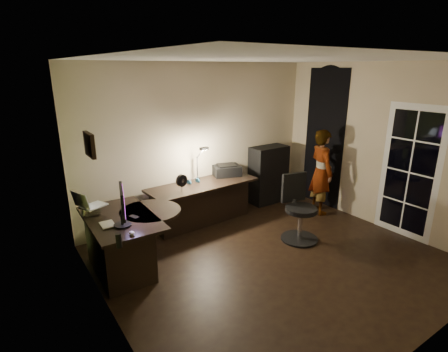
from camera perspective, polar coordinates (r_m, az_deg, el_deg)
floor at (r=5.13m, az=8.24°, el=-13.42°), size 4.50×4.00×0.01m
ceiling at (r=4.43m, az=9.81°, el=18.38°), size 4.50×4.00×0.01m
wall_back at (r=6.16m, az=-3.87°, el=5.53°), size 4.50×0.01×2.70m
wall_front at (r=3.51m, az=31.95°, el=-6.38°), size 4.50×0.01×2.70m
wall_left at (r=3.53m, az=-19.03°, el=-4.48°), size 0.01×4.00×2.70m
wall_right at (r=6.32m, az=24.14°, el=4.34°), size 0.01×4.00×2.70m
green_wall_overlay at (r=3.53m, az=-18.79°, el=-4.43°), size 0.00×4.00×2.70m
arched_doorway at (r=6.97m, az=16.05°, el=5.85°), size 0.01×0.90×2.60m
french_door at (r=6.12m, az=28.02°, el=0.51°), size 0.02×0.92×2.10m
framed_picture at (r=3.82m, az=-21.12°, el=4.77°), size 0.04×0.30×0.25m
desk_left at (r=4.87m, az=-16.18°, el=-10.59°), size 0.85×1.35×0.77m
desk_right at (r=6.05m, az=-3.40°, el=-4.49°), size 1.96×0.77×0.72m
cabinet at (r=7.00m, az=7.25°, el=0.24°), size 0.76×0.38×1.14m
laptop_stand at (r=4.90m, az=-20.88°, el=-5.24°), size 0.25×0.22×0.09m
laptop at (r=4.85m, az=-20.62°, el=-3.47°), size 0.42×0.41×0.22m
monitor at (r=4.38m, az=-16.40°, el=-5.68°), size 0.25×0.53×0.35m
mouse at (r=4.19m, az=-14.84°, el=-8.97°), size 0.07×0.10×0.03m
phone at (r=4.64m, az=-14.47°, el=-6.44°), size 0.11×0.15×0.01m
pen at (r=4.35m, az=-16.15°, el=-8.20°), size 0.01×0.13×0.01m
speaker at (r=3.91m, az=-16.81°, el=-10.06°), size 0.07×0.07×0.16m
notepad at (r=4.51m, az=-18.49°, el=-7.49°), size 0.17×0.23×0.01m
desk_fan at (r=5.52m, az=-6.95°, el=-1.24°), size 0.21×0.15×0.30m
headphones at (r=5.95m, az=-5.02°, el=-0.83°), size 0.22×0.14×0.10m
printer at (r=6.35m, az=0.42°, el=0.96°), size 0.57×0.51×0.21m
desk_lamp at (r=6.00m, az=-4.41°, el=2.29°), size 0.28×0.35×0.69m
office_chair at (r=5.53m, az=12.50°, el=-5.31°), size 0.69×0.69×1.04m
person at (r=6.60m, az=15.57°, el=0.64°), size 0.53×0.65×1.57m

